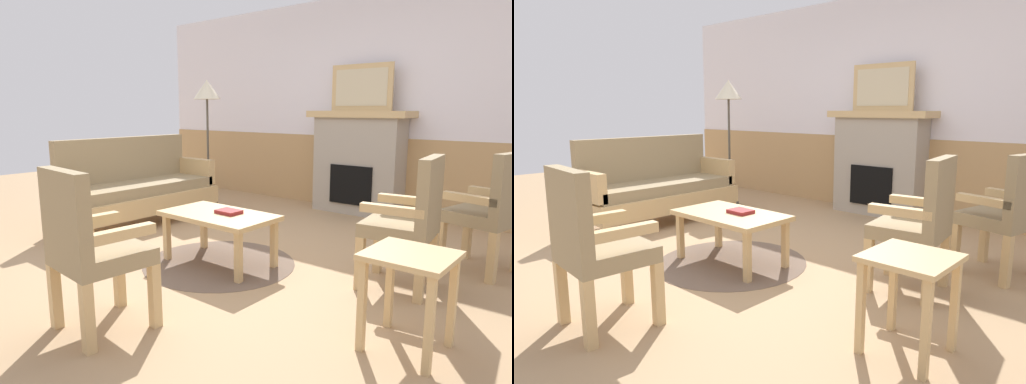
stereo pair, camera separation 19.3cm
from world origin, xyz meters
TOP-DOWN VIEW (x-y plane):
  - ground_plane at (0.00, 0.00)m, footprint 14.00×14.00m
  - wall_back at (0.00, 2.60)m, footprint 7.20×0.14m
  - fireplace at (0.00, 2.35)m, footprint 1.30×0.44m
  - framed_picture at (0.00, 2.35)m, footprint 0.80×0.04m
  - couch at (-1.70, 0.26)m, footprint 0.70×1.80m
  - coffee_table at (0.01, -0.15)m, footprint 0.96×0.56m
  - round_rug at (0.01, -0.15)m, footprint 1.29×1.29m
  - book_on_table at (0.08, -0.10)m, footprint 0.20×0.16m
  - armchair_near_fireplace at (1.44, 0.35)m, footprint 0.54×0.54m
  - armchair_by_window_left at (1.81, 1.08)m, footprint 0.58×0.58m
  - armchair_front_left at (0.28, -1.48)m, footprint 0.51×0.51m
  - side_table at (1.77, -0.49)m, footprint 0.44×0.44m
  - floor_lamp_by_couch at (-1.80, 1.48)m, footprint 0.36×0.36m

SIDE VIEW (x-z plane):
  - ground_plane at x=0.00m, z-range 0.00..0.00m
  - round_rug at x=0.01m, z-range 0.00..0.01m
  - coffee_table at x=0.01m, z-range 0.17..0.61m
  - couch at x=-1.70m, z-range -0.09..0.89m
  - side_table at x=1.77m, z-range 0.16..0.71m
  - book_on_table at x=0.08m, z-range 0.44..0.47m
  - armchair_near_fireplace at x=1.44m, z-range 0.05..1.03m
  - armchair_by_window_left at x=1.81m, z-range 0.05..1.03m
  - armchair_front_left at x=0.28m, z-range 0.05..1.03m
  - fireplace at x=0.00m, z-range 0.01..1.29m
  - wall_back at x=0.00m, z-range -0.04..2.66m
  - floor_lamp_by_couch at x=-1.80m, z-range 0.61..2.29m
  - framed_picture at x=0.00m, z-range 1.28..1.84m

